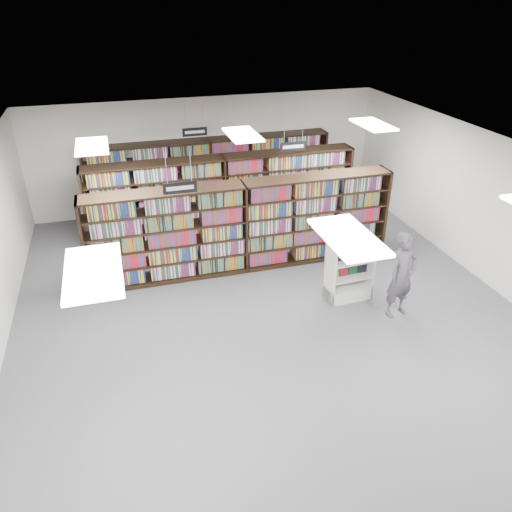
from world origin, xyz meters
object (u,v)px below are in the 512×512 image
object	(u,v)px
bookshelf_row_near	(244,227)
shopper	(402,275)
open_book	(349,241)
endcap_display	(348,278)

from	to	relation	value
bookshelf_row_near	shopper	distance (m)	3.66
open_book	shopper	world-z (taller)	shopper
bookshelf_row_near	endcap_display	size ratio (longest dim) A/B	5.27
bookshelf_row_near	shopper	xyz separation A→B (m)	(2.46, -2.70, -0.15)
bookshelf_row_near	shopper	bearing A→B (deg)	-47.62
bookshelf_row_near	shopper	world-z (taller)	bookshelf_row_near
endcap_display	open_book	distance (m)	0.91
bookshelf_row_near	open_book	world-z (taller)	bookshelf_row_near
endcap_display	shopper	world-z (taller)	shopper
bookshelf_row_near	open_book	distance (m)	2.56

